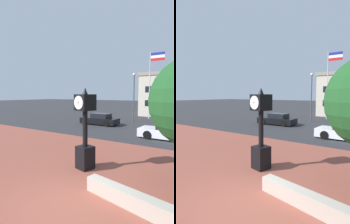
# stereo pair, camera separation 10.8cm
# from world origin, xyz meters

# --- Properties ---
(ground_plane) EXTENTS (200.00, 200.00, 0.00)m
(ground_plane) POSITION_xyz_m (0.00, 0.00, 0.00)
(ground_plane) COLOR #2D2D30
(plaza_brick_paving) EXTENTS (44.00, 11.88, 0.01)m
(plaza_brick_paving) POSITION_xyz_m (0.00, 1.94, 0.00)
(plaza_brick_paving) COLOR brown
(plaza_brick_paving) RESTS_ON ground
(planter_wall) EXTENTS (3.22, 1.01, 0.50)m
(planter_wall) POSITION_xyz_m (1.61, 0.84, 0.25)
(planter_wall) COLOR #ADA393
(planter_wall) RESTS_ON ground
(street_clock) EXTENTS (0.87, 0.90, 3.68)m
(street_clock) POSITION_xyz_m (-1.22, 2.58, 1.73)
(street_clock) COLOR black
(street_clock) RESTS_ON ground
(car_street_near) EXTENTS (4.26, 1.92, 1.28)m
(car_street_near) POSITION_xyz_m (-7.27, 14.10, 0.57)
(car_street_near) COLOR black
(car_street_near) RESTS_ON ground
(car_street_far) EXTENTS (4.28, 1.97, 1.28)m
(car_street_far) POSITION_xyz_m (0.70, 10.88, 0.57)
(car_street_far) COLOR silver
(car_street_far) RESTS_ON ground
(flagpole_primary) EXTENTS (1.92, 0.14, 9.18)m
(flagpole_primary) POSITION_xyz_m (-4.00, 22.21, 5.59)
(flagpole_primary) COLOR silver
(flagpole_primary) RESTS_ON ground
(street_lamp_post) EXTENTS (0.36, 0.36, 6.00)m
(street_lamp_post) POSITION_xyz_m (-5.11, 18.67, 3.72)
(street_lamp_post) COLOR #4C4C51
(street_lamp_post) RESTS_ON ground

